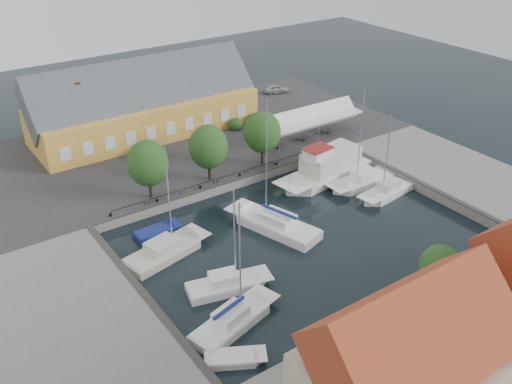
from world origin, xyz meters
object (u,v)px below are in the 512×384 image
warehouse (139,107)px  east_boat_a (362,183)px  west_boat_b (166,252)px  launch_sw (234,360)px  launch_nw (157,233)px  car_silver (276,89)px  trawler (327,169)px  car_red (150,154)px  west_boat_c (227,286)px  east_boat_b (386,193)px  tent_canopy (310,119)px  west_boat_d (234,322)px  center_sailboat (274,226)px

warehouse → east_boat_a: (14.76, -25.37, -4.17)m
west_boat_b → warehouse: bearing=69.8°
warehouse → launch_sw: bearing=-105.8°
warehouse → launch_nw: (-8.32, -21.51, -4.34)m
car_silver → trawler: 26.69m
car_red → west_boat_c: 24.75m
launch_sw → east_boat_b: bearing=22.5°
east_boat_b → launch_nw: 24.57m
tent_canopy → west_boat_d: west_boat_d is taller
car_red → east_boat_a: bearing=-59.6°
east_boat_a → west_boat_c: 23.14m
trawler → east_boat_b: size_ratio=1.33×
center_sailboat → west_boat_c: size_ratio=1.37×
car_red → trawler: 20.50m
car_silver → trawler: size_ratio=0.29×
car_red → center_sailboat: bearing=-93.0°
tent_canopy → east_boat_a: 12.15m
west_boat_b → launch_nw: 3.79m
center_sailboat → west_boat_b: (-10.62, 2.05, -0.10)m
launch_sw → east_boat_a: bearing=28.7°
center_sailboat → trawler: 12.53m
tent_canopy → launch_sw: tent_canopy is taller
east_boat_a → west_boat_d: bearing=-155.2°
trawler → west_boat_c: bearing=-151.9°
west_boat_c → launch_nw: 11.02m
trawler → west_boat_c: west_boat_c is taller
warehouse → car_silver: size_ratio=7.41×
car_red → trawler: trawler is taller
car_silver → west_boat_b: (-32.80, -27.72, -1.40)m
car_red → east_boat_a: 24.49m
warehouse → car_silver: warehouse is taller
car_silver → west_boat_b: size_ratio=0.33×
west_boat_c → launch_sw: west_boat_c is taller
launch_nw → car_red: bearing=66.9°
tent_canopy → west_boat_c: size_ratio=1.41×
center_sailboat → car_silver: bearing=53.3°
warehouse → tent_canopy: size_ratio=2.04×
car_silver → center_sailboat: bearing=162.3°
trawler → launch_nw: trawler is taller
west_boat_c → tent_canopy: bearing=38.0°
west_boat_d → launch_sw: size_ratio=2.36×
car_red → east_boat_b: 27.17m
car_silver → east_boat_a: (-8.80, -27.91, -1.39)m
trawler → east_boat_a: bearing=-59.4°
east_boat_b → tent_canopy: bearing=84.6°
east_boat_a → west_boat_b: (-24.00, 0.19, -0.00)m
car_red → west_boat_d: bearing=-118.0°
east_boat_a → east_boat_b: size_ratio=1.18×
warehouse → west_boat_d: warehouse is taller
west_boat_d → launch_nw: west_boat_d is taller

